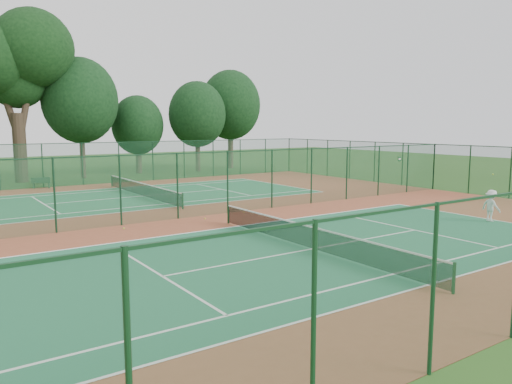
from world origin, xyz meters
TOP-DOWN VIEW (x-y plane):
  - ground at (0.00, 0.00)m, footprint 120.00×120.00m
  - red_pad at (0.00, 0.00)m, footprint 40.00×36.00m
  - court_near at (0.00, -9.00)m, footprint 23.77×10.97m
  - court_far at (0.00, 9.00)m, footprint 23.77×10.97m
  - fence_north at (0.00, 18.00)m, footprint 40.00×0.09m
  - fence_east at (20.00, 0.00)m, footprint 0.09×36.00m
  - fence_divider at (0.00, 0.00)m, footprint 40.00×0.09m
  - tennis_net_near at (0.00, -9.00)m, footprint 0.10×12.90m
  - tennis_net_far at (0.00, 9.00)m, footprint 0.10×12.90m
  - player_near at (11.38, -9.79)m, footprint 0.76×1.14m
  - bench at (-4.88, 17.54)m, footprint 1.45×0.87m
  - stray_ball_a at (-0.43, -0.93)m, footprint 0.07×0.07m
  - stray_ball_b at (2.26, -0.54)m, footprint 0.07×0.07m
  - stray_ball_c at (-4.86, -1.00)m, footprint 0.07×0.07m
  - big_tree at (-5.27, 23.20)m, footprint 9.59×7.02m
  - evergreen_row at (0.50, 24.25)m, footprint 39.00×5.00m

SIDE VIEW (x-z plane):
  - ground at x=0.00m, z-range 0.00..0.00m
  - evergreen_row at x=0.50m, z-range -6.00..6.00m
  - red_pad at x=0.00m, z-range 0.00..0.01m
  - court_near at x=0.00m, z-range 0.01..0.02m
  - court_far at x=0.00m, z-range 0.01..0.02m
  - stray_ball_a at x=-0.43m, z-range 0.01..0.08m
  - stray_ball_b at x=2.26m, z-range 0.01..0.08m
  - stray_ball_c at x=-4.86m, z-range 0.01..0.08m
  - bench at x=-4.88m, z-range 0.02..0.89m
  - tennis_net_near at x=0.00m, z-range 0.06..1.03m
  - tennis_net_far at x=0.00m, z-range 0.06..1.03m
  - player_near at x=11.38m, z-range 0.02..1.65m
  - fence_east at x=20.00m, z-range 0.01..3.51m
  - fence_north at x=0.00m, z-range 0.01..3.51m
  - fence_divider at x=0.00m, z-range 0.01..3.51m
  - big_tree at x=-5.27m, z-range 3.07..17.80m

